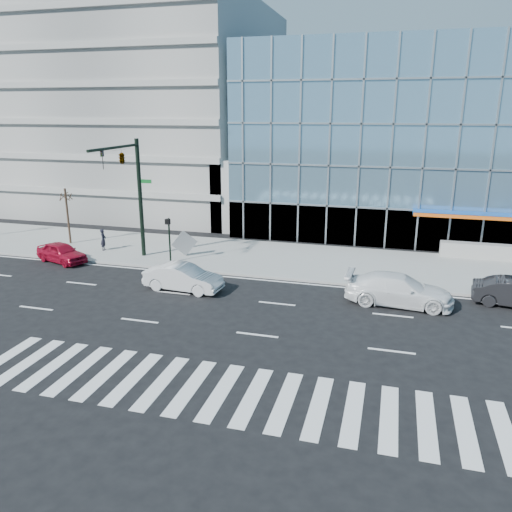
{
  "coord_description": "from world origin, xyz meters",
  "views": [
    {
      "loc": [
        5.57,
        -24.26,
        9.99
      ],
      "look_at": [
        -2.0,
        3.0,
        1.65
      ],
      "focal_mm": 35.0,
      "sensor_mm": 36.0,
      "label": 1
    }
  ],
  "objects_px": {
    "tilted_panel": "(184,243)",
    "white_sedan": "(183,278)",
    "traffic_signal": "(128,171)",
    "white_suv": "(399,290)",
    "red_sedan": "(62,252)",
    "street_tree_near": "(66,196)",
    "pedestrian": "(103,240)",
    "ped_signal_post": "(169,233)"
  },
  "relations": [
    {
      "from": "tilted_panel",
      "to": "white_sedan",
      "type": "bearing_deg",
      "value": -96.27
    },
    {
      "from": "traffic_signal",
      "to": "white_suv",
      "type": "xyz_separation_m",
      "value": [
        17.22,
        -2.9,
        -5.35
      ]
    },
    {
      "from": "traffic_signal",
      "to": "red_sedan",
      "type": "distance_m",
      "value": 7.38
    },
    {
      "from": "white_sedan",
      "to": "street_tree_near",
      "type": "bearing_deg",
      "value": 65.35
    },
    {
      "from": "street_tree_near",
      "to": "pedestrian",
      "type": "height_order",
      "value": "street_tree_near"
    },
    {
      "from": "white_suv",
      "to": "pedestrian",
      "type": "distance_m",
      "value": 21.2
    },
    {
      "from": "red_sedan",
      "to": "white_sedan",
      "type": "bearing_deg",
      "value": -87.16
    },
    {
      "from": "white_suv",
      "to": "red_sedan",
      "type": "relative_size",
      "value": 1.42
    },
    {
      "from": "street_tree_near",
      "to": "white_sedan",
      "type": "bearing_deg",
      "value": -29.13
    },
    {
      "from": "tilted_panel",
      "to": "white_suv",
      "type": "bearing_deg",
      "value": -47.92
    },
    {
      "from": "white_suv",
      "to": "white_sedan",
      "type": "bearing_deg",
      "value": 97.29
    },
    {
      "from": "white_suv",
      "to": "tilted_panel",
      "type": "bearing_deg",
      "value": 73.29
    },
    {
      "from": "street_tree_near",
      "to": "tilted_panel",
      "type": "relative_size",
      "value": 3.25
    },
    {
      "from": "white_sedan",
      "to": "pedestrian",
      "type": "relative_size",
      "value": 2.93
    },
    {
      "from": "pedestrian",
      "to": "street_tree_near",
      "type": "bearing_deg",
      "value": 57.28
    },
    {
      "from": "white_suv",
      "to": "pedestrian",
      "type": "relative_size",
      "value": 3.6
    },
    {
      "from": "white_sedan",
      "to": "pedestrian",
      "type": "distance_m",
      "value": 10.52
    },
    {
      "from": "traffic_signal",
      "to": "pedestrian",
      "type": "bearing_deg",
      "value": 151.46
    },
    {
      "from": "ped_signal_post",
      "to": "street_tree_near",
      "type": "distance_m",
      "value": 9.97
    },
    {
      "from": "red_sedan",
      "to": "pedestrian",
      "type": "bearing_deg",
      "value": -6.51
    },
    {
      "from": "ped_signal_post",
      "to": "white_suv",
      "type": "xyz_separation_m",
      "value": [
        14.72,
        -3.28,
        -1.33
      ]
    },
    {
      "from": "white_sedan",
      "to": "tilted_panel",
      "type": "relative_size",
      "value": 3.5
    },
    {
      "from": "traffic_signal",
      "to": "ped_signal_post",
      "type": "distance_m",
      "value": 4.75
    },
    {
      "from": "street_tree_near",
      "to": "tilted_panel",
      "type": "xyz_separation_m",
      "value": [
        9.84,
        -0.88,
        -2.71
      ]
    },
    {
      "from": "red_sedan",
      "to": "ped_signal_post",
      "type": "bearing_deg",
      "value": -60.13
    },
    {
      "from": "white_sedan",
      "to": "white_suv",
      "type": "bearing_deg",
      "value": -80.51
    },
    {
      "from": "street_tree_near",
      "to": "red_sedan",
      "type": "height_order",
      "value": "street_tree_near"
    },
    {
      "from": "street_tree_near",
      "to": "red_sedan",
      "type": "relative_size",
      "value": 1.07
    },
    {
      "from": "red_sedan",
      "to": "tilted_panel",
      "type": "xyz_separation_m",
      "value": [
        7.65,
        3.14,
        0.39
      ]
    },
    {
      "from": "white_suv",
      "to": "red_sedan",
      "type": "bearing_deg",
      "value": 87.59
    },
    {
      "from": "traffic_signal",
      "to": "white_suv",
      "type": "bearing_deg",
      "value": -9.56
    },
    {
      "from": "white_sedan",
      "to": "traffic_signal",
      "type": "bearing_deg",
      "value": 58.01
    },
    {
      "from": "traffic_signal",
      "to": "red_sedan",
      "type": "relative_size",
      "value": 2.02
    },
    {
      "from": "traffic_signal",
      "to": "white_sedan",
      "type": "bearing_deg",
      "value": -36.47
    },
    {
      "from": "ped_signal_post",
      "to": "red_sedan",
      "type": "distance_m",
      "value": 7.6
    },
    {
      "from": "ped_signal_post",
      "to": "white_sedan",
      "type": "height_order",
      "value": "ped_signal_post"
    },
    {
      "from": "red_sedan",
      "to": "pedestrian",
      "type": "distance_m",
      "value": 3.28
    },
    {
      "from": "street_tree_near",
      "to": "traffic_signal",
      "type": "bearing_deg",
      "value": -22.71
    },
    {
      "from": "ped_signal_post",
      "to": "white_suv",
      "type": "bearing_deg",
      "value": -12.54
    },
    {
      "from": "red_sedan",
      "to": "tilted_panel",
      "type": "bearing_deg",
      "value": -49.14
    },
    {
      "from": "street_tree_near",
      "to": "red_sedan",
      "type": "xyz_separation_m",
      "value": [
        2.19,
        -4.02,
        -3.11
      ]
    },
    {
      "from": "traffic_signal",
      "to": "ped_signal_post",
      "type": "height_order",
      "value": "traffic_signal"
    }
  ]
}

